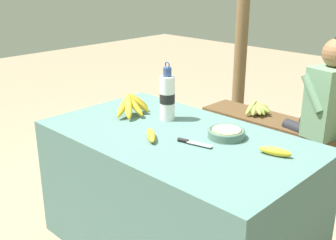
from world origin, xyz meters
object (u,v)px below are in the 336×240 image
object	(u,v)px
loose_banana_side	(275,151)
banana_bunch_green	(258,108)
water_bottle	(167,97)
seated_vendor	(325,103)
knife	(190,142)
loose_banana_front	(151,135)
banana_bunch_ripe	(132,104)
serving_bowl	(226,133)
support_post_near	(243,4)
wooden_bench	(313,138)

from	to	relation	value
loose_banana_side	banana_bunch_green	world-z (taller)	loose_banana_side
water_bottle	seated_vendor	size ratio (longest dim) A/B	0.30
knife	seated_vendor	size ratio (longest dim) A/B	0.17
loose_banana_front	loose_banana_side	size ratio (longest dim) A/B	1.03
banana_bunch_ripe	serving_bowl	world-z (taller)	banana_bunch_ripe
seated_vendor	support_post_near	xyz separation A→B (m)	(-1.03, 0.46, 0.58)
loose_banana_side	wooden_bench	xyz separation A→B (m)	(-0.33, 1.15, -0.36)
serving_bowl	water_bottle	xyz separation A→B (m)	(-0.41, -0.01, 0.11)
serving_bowl	banana_bunch_ripe	bearing A→B (deg)	-169.82
water_bottle	banana_bunch_green	xyz separation A→B (m)	(-0.11, 1.14, -0.35)
knife	banana_bunch_ripe	bearing A→B (deg)	157.96
water_bottle	loose_banana_front	world-z (taller)	water_bottle
banana_bunch_ripe	serving_bowl	xyz separation A→B (m)	(0.60, 0.11, -0.04)
serving_bowl	loose_banana_front	xyz separation A→B (m)	(-0.26, -0.28, -0.01)
serving_bowl	seated_vendor	bearing A→B (deg)	88.86
serving_bowl	loose_banana_side	world-z (taller)	serving_bowl
loose_banana_front	support_post_near	size ratio (longest dim) A/B	0.07
knife	wooden_bench	distance (m)	1.37
wooden_bench	support_post_near	bearing A→B (deg)	155.74
water_bottle	support_post_near	size ratio (longest dim) A/B	0.14
serving_bowl	wooden_bench	distance (m)	1.19
banana_bunch_ripe	banana_bunch_green	distance (m)	1.27
seated_vendor	banana_bunch_ripe	bearing A→B (deg)	75.46
knife	loose_banana_front	bearing A→B (deg)	-166.82
serving_bowl	seated_vendor	xyz separation A→B (m)	(0.02, 1.11, -0.09)
loose_banana_side	wooden_bench	size ratio (longest dim) A/B	0.09
banana_bunch_ripe	loose_banana_side	world-z (taller)	banana_bunch_ripe
serving_bowl	wooden_bench	xyz separation A→B (m)	(-0.04, 1.13, -0.37)
banana_bunch_ripe	loose_banana_side	distance (m)	0.90
seated_vendor	banana_bunch_green	world-z (taller)	seated_vendor
banana_bunch_green	knife	bearing A→B (deg)	-71.79
banana_bunch_ripe	loose_banana_side	size ratio (longest dim) A/B	1.76
serving_bowl	loose_banana_front	bearing A→B (deg)	-132.89
loose_banana_front	support_post_near	world-z (taller)	support_post_near
serving_bowl	knife	world-z (taller)	serving_bowl
banana_bunch_ripe	serving_bowl	bearing A→B (deg)	10.18
banana_bunch_ripe	wooden_bench	bearing A→B (deg)	65.52
serving_bowl	water_bottle	distance (m)	0.42
banana_bunch_green	loose_banana_front	bearing A→B (deg)	-79.79
banana_bunch_green	support_post_near	xyz separation A→B (m)	(-0.50, 0.44, 0.74)
banana_bunch_ripe	banana_bunch_green	xyz separation A→B (m)	(0.09, 1.24, -0.29)
seated_vendor	wooden_bench	bearing A→B (deg)	-7.29
serving_bowl	water_bottle	size ratio (longest dim) A/B	0.57
loose_banana_front	water_bottle	bearing A→B (deg)	118.77
seated_vendor	support_post_near	bearing A→B (deg)	-11.35
loose_banana_side	wooden_bench	distance (m)	1.25
water_bottle	banana_bunch_green	world-z (taller)	water_bottle
loose_banana_front	support_post_near	xyz separation A→B (m)	(-0.75, 1.84, 0.50)
loose_banana_front	banana_bunch_green	distance (m)	1.45
seated_vendor	banana_bunch_green	xyz separation A→B (m)	(-0.54, 0.02, -0.16)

